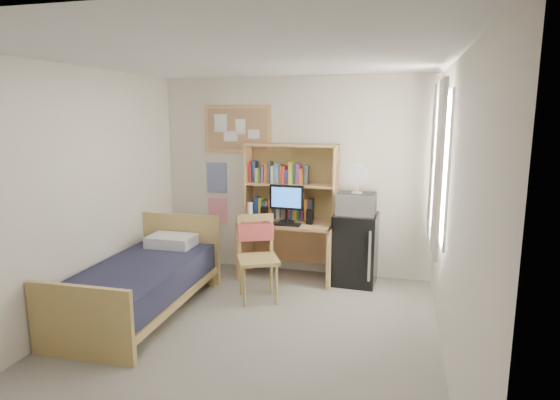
% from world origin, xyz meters
% --- Properties ---
extents(floor, '(3.60, 4.20, 0.02)m').
position_xyz_m(floor, '(0.00, 0.00, -0.01)').
color(floor, gray).
rests_on(floor, ground).
extents(ceiling, '(3.60, 4.20, 0.02)m').
position_xyz_m(ceiling, '(0.00, 0.00, 2.60)').
color(ceiling, silver).
rests_on(ceiling, wall_back).
extents(wall_back, '(3.60, 0.04, 2.60)m').
position_xyz_m(wall_back, '(0.00, 2.10, 1.30)').
color(wall_back, white).
rests_on(wall_back, floor).
extents(wall_front, '(3.60, 0.04, 2.60)m').
position_xyz_m(wall_front, '(0.00, -2.10, 1.30)').
color(wall_front, white).
rests_on(wall_front, floor).
extents(wall_left, '(0.04, 4.20, 2.60)m').
position_xyz_m(wall_left, '(-1.80, 0.00, 1.30)').
color(wall_left, white).
rests_on(wall_left, floor).
extents(wall_right, '(0.04, 4.20, 2.60)m').
position_xyz_m(wall_right, '(1.80, 0.00, 1.30)').
color(wall_right, white).
rests_on(wall_right, floor).
extents(window_unit, '(0.10, 1.40, 1.70)m').
position_xyz_m(window_unit, '(1.75, 1.20, 1.60)').
color(window_unit, white).
rests_on(window_unit, wall_right).
extents(curtain_left, '(0.04, 0.55, 1.70)m').
position_xyz_m(curtain_left, '(1.72, 0.80, 1.60)').
color(curtain_left, silver).
rests_on(curtain_left, wall_right).
extents(curtain_right, '(0.04, 0.55, 1.70)m').
position_xyz_m(curtain_right, '(1.72, 1.60, 1.60)').
color(curtain_right, silver).
rests_on(curtain_right, wall_right).
extents(bulletin_board, '(0.94, 0.03, 0.64)m').
position_xyz_m(bulletin_board, '(-0.78, 2.08, 1.92)').
color(bulletin_board, '#A77F58').
rests_on(bulletin_board, wall_back).
extents(poster_wave, '(0.30, 0.01, 0.42)m').
position_xyz_m(poster_wave, '(-1.10, 2.09, 1.25)').
color(poster_wave, navy).
rests_on(poster_wave, wall_back).
extents(poster_japan, '(0.28, 0.01, 0.36)m').
position_xyz_m(poster_japan, '(-1.10, 2.09, 0.78)').
color(poster_japan, '#E7284C').
rests_on(poster_japan, wall_back).
extents(desk, '(1.24, 0.66, 0.76)m').
position_xyz_m(desk, '(-0.01, 1.78, 0.38)').
color(desk, tan).
rests_on(desk, floor).
extents(desk_chair, '(0.65, 0.65, 0.98)m').
position_xyz_m(desk_chair, '(-0.17, 0.98, 0.49)').
color(desk_chair, tan).
rests_on(desk_chair, floor).
extents(mini_fridge, '(0.55, 0.55, 0.89)m').
position_xyz_m(mini_fridge, '(0.86, 1.82, 0.45)').
color(mini_fridge, black).
rests_on(mini_fridge, floor).
extents(bed, '(1.00, 1.97, 0.54)m').
position_xyz_m(bed, '(-1.28, 0.31, 0.27)').
color(bed, black).
rests_on(bed, floor).
extents(hutch, '(1.22, 0.36, 0.99)m').
position_xyz_m(hutch, '(-0.00, 1.93, 1.25)').
color(hutch, tan).
rests_on(hutch, desk).
extents(monitor, '(0.44, 0.05, 0.47)m').
position_xyz_m(monitor, '(-0.01, 1.72, 0.99)').
color(monitor, black).
rests_on(monitor, desk).
extents(keyboard, '(0.44, 0.16, 0.02)m').
position_xyz_m(keyboard, '(-0.02, 1.58, 0.77)').
color(keyboard, black).
rests_on(keyboard, desk).
extents(speaker_left, '(0.08, 0.08, 0.19)m').
position_xyz_m(speaker_left, '(-0.31, 1.73, 0.85)').
color(speaker_left, black).
rests_on(speaker_left, desk).
extents(speaker_right, '(0.08, 0.08, 0.19)m').
position_xyz_m(speaker_right, '(0.29, 1.70, 0.85)').
color(speaker_right, black).
rests_on(speaker_right, desk).
extents(water_bottle, '(0.07, 0.07, 0.24)m').
position_xyz_m(water_bottle, '(-0.49, 1.70, 0.88)').
color(water_bottle, white).
rests_on(water_bottle, desk).
extents(hoodie, '(0.43, 0.29, 0.20)m').
position_xyz_m(hoodie, '(-0.25, 1.16, 0.76)').
color(hoodie, '#D1554F').
rests_on(hoodie, desk_chair).
extents(microwave, '(0.48, 0.37, 0.27)m').
position_xyz_m(microwave, '(0.86, 1.80, 1.03)').
color(microwave, silver).
rests_on(microwave, mini_fridge).
extents(desk_fan, '(0.27, 0.27, 0.33)m').
position_xyz_m(desk_fan, '(0.86, 1.80, 1.32)').
color(desk_fan, white).
rests_on(desk_fan, microwave).
extents(pillow, '(0.55, 0.39, 0.13)m').
position_xyz_m(pillow, '(-1.29, 1.06, 0.61)').
color(pillow, white).
rests_on(pillow, bed).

